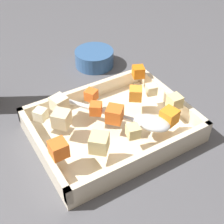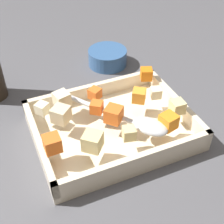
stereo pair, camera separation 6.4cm
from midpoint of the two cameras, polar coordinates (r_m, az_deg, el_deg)
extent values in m
plane|color=#4C4C51|center=(0.66, 1.80, -5.20)|extent=(4.00, 4.00, 0.00)
cube|color=beige|center=(0.67, 2.71, -3.52)|extent=(0.32, 0.25, 0.01)
cube|color=beige|center=(0.58, 7.83, -9.07)|extent=(0.32, 0.01, 0.03)
cube|color=beige|center=(0.74, -1.17, 3.70)|extent=(0.32, 0.01, 0.03)
cube|color=beige|center=(0.62, -10.27, -5.75)|extent=(0.01, 0.25, 0.03)
cube|color=beige|center=(0.72, 13.91, 1.40)|extent=(0.01, 0.25, 0.03)
cube|color=orange|center=(0.62, 3.25, -0.58)|extent=(0.04, 0.04, 0.03)
cube|color=orange|center=(0.75, 8.67, 6.72)|extent=(0.03, 0.03, 0.03)
cube|color=orange|center=(0.62, 13.06, -1.78)|extent=(0.04, 0.04, 0.03)
cube|color=orange|center=(0.68, 7.60, 2.85)|extent=(0.04, 0.04, 0.03)
cube|color=orange|center=(0.64, 0.02, 0.74)|extent=(0.03, 0.03, 0.02)
cube|color=orange|center=(0.57, -7.62, -5.80)|extent=(0.03, 0.03, 0.03)
cube|color=orange|center=(0.68, -0.46, 3.26)|extent=(0.03, 0.03, 0.02)
cube|color=beige|center=(0.63, -6.36, -0.54)|extent=(0.04, 0.04, 0.03)
cube|color=#E0CC89|center=(0.66, 14.41, 0.82)|extent=(0.03, 0.03, 0.03)
cube|color=beige|center=(0.70, 10.53, 3.33)|extent=(0.03, 0.03, 0.02)
cube|color=#E0CC89|center=(0.59, 6.19, -3.95)|extent=(0.03, 0.03, 0.02)
cube|color=beige|center=(0.66, -6.36, 2.22)|extent=(0.04, 0.04, 0.03)
cube|color=beige|center=(0.65, -9.80, 0.54)|extent=(0.03, 0.03, 0.02)
cube|color=#E0CC89|center=(0.57, -0.32, -5.46)|extent=(0.05, 0.05, 0.03)
ellipsoid|color=silver|center=(0.61, 9.87, -2.70)|extent=(0.08, 0.08, 0.02)
cube|color=silver|center=(0.66, 0.30, 0.51)|extent=(0.10, 0.14, 0.01)
cylinder|color=#33598C|center=(0.89, 1.27, 9.78)|extent=(0.11, 0.11, 0.04)
camera|label=1|loc=(0.03, -87.14, 2.44)|focal=50.64mm
camera|label=2|loc=(0.03, 92.86, -2.44)|focal=50.64mm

